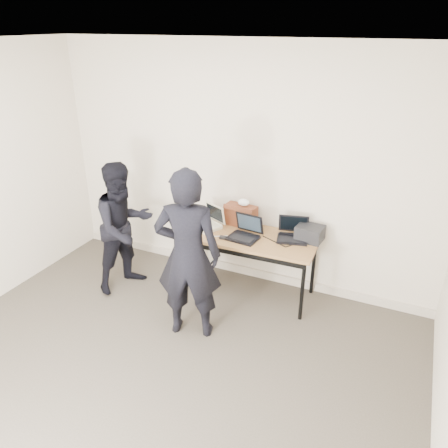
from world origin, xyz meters
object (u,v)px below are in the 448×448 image
Objects in this scene: laptop_right at (293,233)px; person_typist at (188,256)px; desk at (248,241)px; leather_satchel at (241,215)px; person_observer at (124,227)px; laptop_beige at (208,223)px; equipment_box at (310,233)px; laptop_center at (245,233)px.

person_typist is at bearing -138.40° from laptop_right.
desk is at bearing -174.31° from laptop_right.
desk is 0.92m from person_typist.
person_observer reaches higher than leather_satchel.
laptop_beige is at bearing -39.62° from person_observer.
person_observer is at bearing -144.47° from leather_satchel.
desk is at bearing -123.62° from person_typist.
leather_satchel is (-0.18, 0.23, 0.19)m from desk.
laptop_beige is 1.46× the size of equipment_box.
leather_satchel is at bearing 56.39° from laptop_beige.
laptop_center is 1.26× the size of equipment_box.
equipment_box is (1.13, 0.16, 0.03)m from laptop_beige.
person_observer is at bearing -125.71° from laptop_beige.
laptop_beige reaches higher than laptop_right.
person_typist is (-0.08, -1.09, 0.01)m from leather_satchel.
desk is 3.78× the size of laptop_beige.
desk is 0.51m from laptop_beige.
laptop_right is at bearing 28.64° from laptop_center.
person_observer reaches higher than laptop_center.
laptop_right is at bearing 32.64° from laptop_beige.
desk is 1.02× the size of person_observer.
person_observer is at bearing -164.21° from desk.
equipment_box is at bearing 25.57° from laptop_center.
leather_satchel is (-0.63, 0.07, 0.07)m from laptop_right.
desk is at bearing 21.29° from laptop_beige.
person_observer is at bearing -157.38° from laptop_center.
laptop_beige is at bearing 174.16° from desk.
person_observer is at bearing -39.66° from person_typist.
laptop_right reaches higher than desk.
leather_satchel is at bearing 177.48° from equipment_box.
laptop_right is 1.40× the size of equipment_box.
person_observer is (-1.32, -0.42, 0.09)m from desk.
desk is at bearing -163.05° from equipment_box.
person_typist reaches higher than leather_satchel.
leather_satchel is 1.37× the size of equipment_box.
desk is 0.49m from laptop_right.
laptop_right is 0.26× the size of person_observer.
person_typist is at bearing -88.19° from leather_satchel.
laptop_center is at bearing -116.76° from desk.
laptop_right is (0.45, 0.16, 0.11)m from desk.
leather_satchel reaches higher than equipment_box.
person_observer reaches higher than equipment_box.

